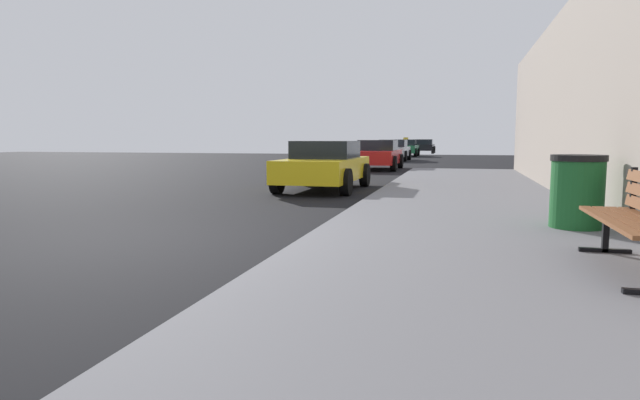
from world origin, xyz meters
The scene contains 8 objects.
ground_plane centered at (0.00, 0.00, 0.00)m, with size 80.00×80.00×0.00m, color black.
sidewalk centered at (4.00, 0.00, 0.07)m, with size 4.00×32.00×0.15m, color slate.
trash_bin centered at (5.33, 1.71, 0.64)m, with size 0.70×0.70×0.97m.
car_yellow centered at (0.40, 7.62, 0.64)m, with size 1.92×4.03×1.27m.
car_red centered at (0.36, 17.26, 0.64)m, with size 1.94×4.09×1.27m.
car_white centered at (-0.14, 27.07, 0.65)m, with size 1.94×4.31×1.27m.
car_green centered at (-0.21, 35.48, 0.65)m, with size 1.96×4.18×1.43m.
car_black centered at (0.60, 44.15, 0.64)m, with size 1.99×4.04×1.27m.
Camera 1 is at (3.81, -6.00, 1.33)m, focal length 30.23 mm.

